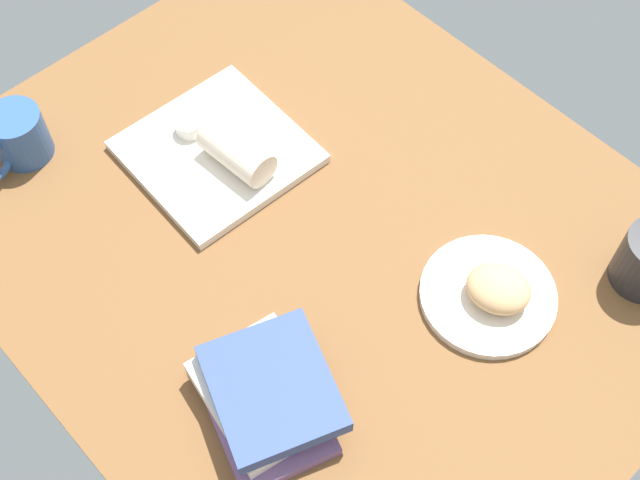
# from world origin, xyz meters

# --- Properties ---
(dining_table) EXTENTS (1.10, 0.90, 0.04)m
(dining_table) POSITION_xyz_m (0.00, 0.00, 0.02)
(dining_table) COLOR brown
(dining_table) RESTS_ON ground
(round_plate) EXTENTS (0.19, 0.19, 0.01)m
(round_plate) POSITION_xyz_m (-0.26, -0.10, 0.05)
(round_plate) COLOR silver
(round_plate) RESTS_ON dining_table
(scone_pastry) EXTENTS (0.11, 0.11, 0.05)m
(scone_pastry) POSITION_xyz_m (-0.27, -0.10, 0.08)
(scone_pastry) COLOR tan
(scone_pastry) RESTS_ON round_plate
(square_plate) EXTENTS (0.26, 0.26, 0.02)m
(square_plate) POSITION_xyz_m (0.21, 0.02, 0.05)
(square_plate) COLOR silver
(square_plate) RESTS_ON dining_table
(sauce_cup) EXTENTS (0.04, 0.04, 0.02)m
(sauce_cup) POSITION_xyz_m (0.26, 0.03, 0.07)
(sauce_cup) COLOR silver
(sauce_cup) RESTS_ON square_plate
(breakfast_wrap) EXTENTS (0.12, 0.07, 0.06)m
(breakfast_wrap) POSITION_xyz_m (0.16, 0.01, 0.09)
(breakfast_wrap) COLOR beige
(breakfast_wrap) RESTS_ON square_plate
(book_stack) EXTENTS (0.23, 0.21, 0.07)m
(book_stack) POSITION_xyz_m (-0.16, 0.24, 0.08)
(book_stack) COLOR #6B4C7A
(book_stack) RESTS_ON dining_table
(coffee_mug) EXTENTS (0.09, 0.13, 0.09)m
(coffee_mug) POSITION_xyz_m (0.42, 0.24, 0.08)
(coffee_mug) COLOR #2D518C
(coffee_mug) RESTS_ON dining_table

